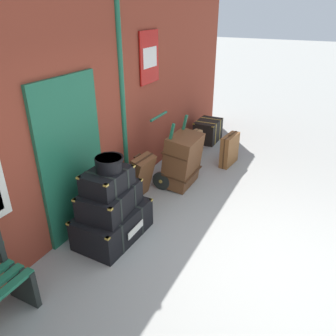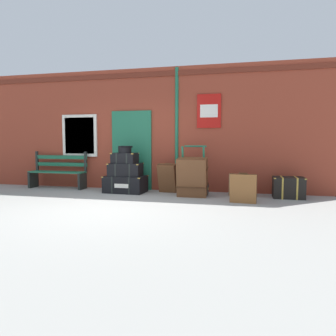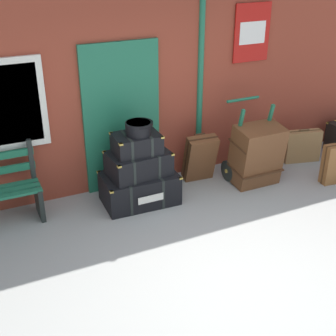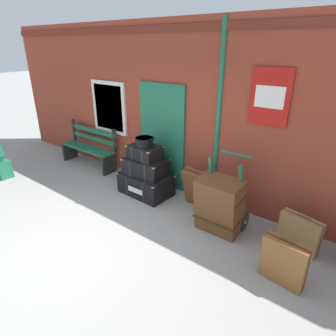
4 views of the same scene
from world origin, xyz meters
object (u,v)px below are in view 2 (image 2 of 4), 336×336
steamer_trunk_top (125,158)px  round_hatbox (125,149)px  steamer_trunk_middle (126,169)px  porters_trolley (193,184)px  steamer_trunk_base (125,184)px  large_brown_trunk (192,177)px  platform_bench (58,172)px  corner_trunk (288,187)px  suitcase_oxblood (167,178)px  suitcase_caramel (243,188)px  suitcase_cream (242,185)px

steamer_trunk_top → round_hatbox: 0.23m
steamer_trunk_middle → porters_trolley: size_ratio=0.71×
steamer_trunk_base → porters_trolley: (1.75, -0.05, 0.06)m
porters_trolley → large_brown_trunk: size_ratio=1.29×
platform_bench → corner_trunk: bearing=-1.6°
steamer_trunk_base → steamer_trunk_top: steamer_trunk_top is taller
steamer_trunk_base → large_brown_trunk: bearing=-7.2°
steamer_trunk_middle → suitcase_oxblood: (1.05, 0.19, -0.21)m
steamer_trunk_middle → steamer_trunk_top: steamer_trunk_top is taller
steamer_trunk_top → suitcase_caramel: bearing=-13.8°
suitcase_cream → steamer_trunk_base: bearing=-178.0°
porters_trolley → suitcase_cream: size_ratio=1.94×
platform_bench → porters_trolley: (3.83, -0.32, -0.17)m
steamer_trunk_top → large_brown_trunk: 1.83m
suitcase_caramel → platform_bench: bearing=168.9°
porters_trolley → platform_bench: bearing=175.2°
porters_trolley → suitcase_cream: porters_trolley is taller
steamer_trunk_middle → steamer_trunk_top: size_ratio=1.36×
suitcase_caramel → suitcase_cream: suitcase_caramel is taller
large_brown_trunk → suitcase_caramel: 1.27m
round_hatbox → large_brown_trunk: size_ratio=0.39×
steamer_trunk_top → round_hatbox: size_ratio=1.71×
steamer_trunk_top → large_brown_trunk: bearing=-7.6°
platform_bench → suitcase_caramel: (4.99, -0.98, -0.14)m
platform_bench → suitcase_oxblood: bearing=-1.3°
steamer_trunk_base → round_hatbox: round_hatbox is taller
suitcase_caramel → suitcase_oxblood: size_ratio=0.86×
round_hatbox → large_brown_trunk: round_hatbox is taller
steamer_trunk_base → round_hatbox: size_ratio=2.85×
platform_bench → steamer_trunk_top: size_ratio=2.58×
steamer_trunk_top → round_hatbox: bearing=-54.6°
steamer_trunk_base → steamer_trunk_middle: bearing=85.4°
round_hatbox → porters_trolley: bearing=-1.1°
large_brown_trunk → suitcase_caramel: (1.16, -0.48, -0.16)m
steamer_trunk_top → corner_trunk: (3.93, 0.09, -0.63)m
porters_trolley → suitcase_caramel: size_ratio=1.86×
suitcase_caramel → porters_trolley: bearing=150.5°
steamer_trunk_middle → round_hatbox: size_ratio=2.33×
suitcase_cream → round_hatbox: bearing=-177.7°
platform_bench → suitcase_oxblood: 3.13m
steamer_trunk_top → suitcase_cream: size_ratio=1.01×
suitcase_caramel → corner_trunk: 1.29m
suitcase_oxblood → steamer_trunk_middle: bearing=-169.8°
porters_trolley → suitcase_cream: (1.13, 0.15, -0.01)m
steamer_trunk_middle → large_brown_trunk: size_ratio=0.91×
round_hatbox → steamer_trunk_base: bearing=109.5°
platform_bench → suitcase_caramel: 5.09m
platform_bench → steamer_trunk_top: (2.07, -0.26, 0.43)m
large_brown_trunk → steamer_trunk_top: bearing=172.4°
corner_trunk → steamer_trunk_base: bearing=-178.4°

